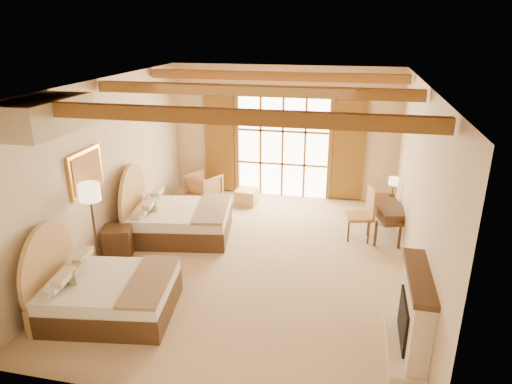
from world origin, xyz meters
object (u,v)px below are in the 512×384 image
(nightstand, at_px, (118,242))
(desk, at_px, (386,218))
(armchair, at_px, (204,187))
(bed_far, at_px, (173,217))
(bed_near, at_px, (100,290))

(nightstand, xyz_separation_m, desk, (4.91, 2.03, 0.07))
(nightstand, bearing_deg, desk, 3.99)
(nightstand, xyz_separation_m, armchair, (0.62, 3.17, 0.03))
(bed_far, distance_m, armchair, 2.08)
(bed_near, distance_m, desk, 5.67)
(bed_far, bearing_deg, bed_near, -100.58)
(bed_near, distance_m, bed_far, 2.74)
(bed_far, height_order, armchair, bed_far)
(bed_near, distance_m, nightstand, 1.75)
(bed_far, distance_m, desk, 4.37)
(desk, bearing_deg, bed_far, 176.56)
(nightstand, distance_m, desk, 5.32)
(bed_near, xyz_separation_m, armchair, (0.02, 4.82, -0.04))
(bed_near, relative_size, armchair, 2.86)
(nightstand, bearing_deg, bed_far, 40.83)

